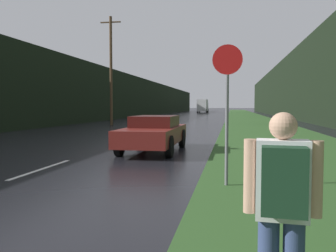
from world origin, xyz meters
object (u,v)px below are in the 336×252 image
at_px(delivery_truck, 203,106).
at_px(car_passing_near, 154,132).
at_px(stop_sign, 227,102).
at_px(hitchhiker_with_backpack, 282,206).

bearing_deg(delivery_truck, car_passing_near, -86.76).
height_order(stop_sign, delivery_truck, delivery_truck).
height_order(stop_sign, hitchhiker_with_backpack, stop_sign).
xyz_separation_m(stop_sign, car_passing_near, (-2.72, 5.35, -1.05)).
distance_m(car_passing_near, delivery_truck, 74.77).
bearing_deg(car_passing_near, hitchhiker_with_backpack, 107.56).
bearing_deg(stop_sign, hitchhiker_with_backpack, -84.34).
height_order(hitchhiker_with_backpack, car_passing_near, hitchhiker_with_backpack).
height_order(hitchhiker_with_backpack, delivery_truck, delivery_truck).
relative_size(car_passing_near, delivery_truck, 0.56).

